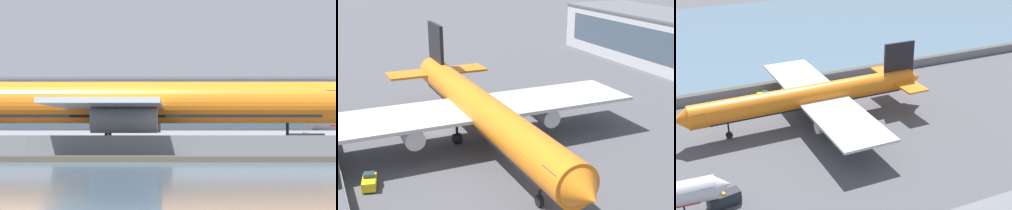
# 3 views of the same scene
# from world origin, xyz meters

# --- Properties ---
(ground_plane) EXTENTS (500.00, 500.00, 0.00)m
(ground_plane) POSITION_xyz_m (0.00, 0.00, 0.00)
(ground_plane) COLOR #4C4C51
(cargo_jet_orange) EXTENTS (56.13, 48.28, 15.19)m
(cargo_jet_orange) POSITION_xyz_m (8.28, 3.66, 5.79)
(cargo_jet_orange) COLOR orange
(cargo_jet_orange) RESTS_ON ground
(baggage_tug) EXTENTS (3.47, 2.24, 1.80)m
(baggage_tug) POSITION_xyz_m (14.70, -12.95, 0.81)
(baggage_tug) COLOR yellow
(baggage_tug) RESTS_ON ground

